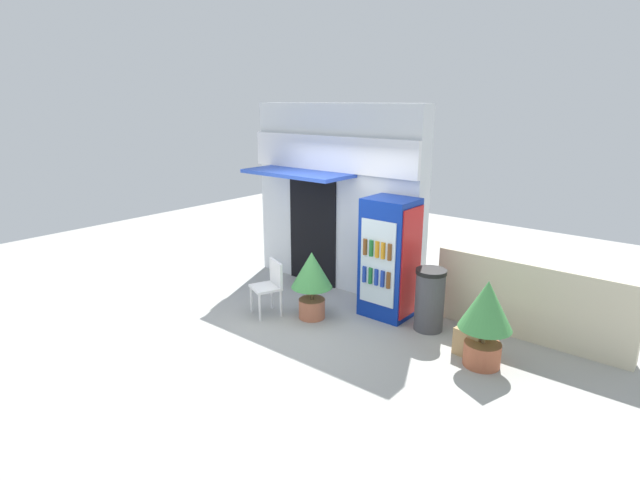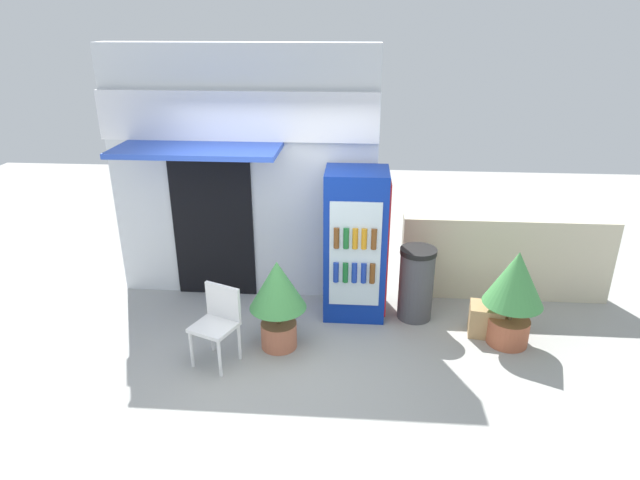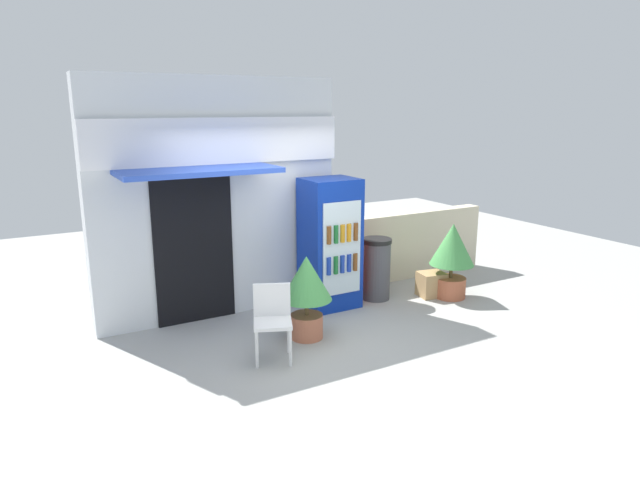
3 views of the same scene
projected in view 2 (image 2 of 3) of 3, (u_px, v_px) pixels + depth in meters
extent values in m
plane|color=#A3A39E|center=(267.00, 363.00, 5.66)|extent=(16.00, 16.00, 0.00)
cube|color=silver|center=(244.00, 175.00, 6.68)|extent=(3.30, 0.34, 3.13)
cube|color=white|center=(237.00, 116.00, 6.19)|extent=(3.30, 0.08, 0.57)
cube|color=blue|center=(197.00, 150.00, 6.00)|extent=(1.86, 0.81, 0.06)
cube|color=black|center=(213.00, 224.00, 6.75)|extent=(1.02, 0.03, 1.96)
cube|color=#0C2D9E|center=(355.00, 244.00, 6.33)|extent=(0.72, 0.61, 1.81)
cube|color=silver|center=(355.00, 255.00, 6.04)|extent=(0.58, 0.02, 1.26)
cube|color=red|center=(387.00, 245.00, 6.31)|extent=(0.02, 0.55, 1.62)
cylinder|color=#1938A5|center=(336.00, 272.00, 6.12)|extent=(0.06, 0.06, 0.24)
cylinder|color=#196B2D|center=(345.00, 272.00, 6.11)|extent=(0.06, 0.06, 0.24)
cylinder|color=#1938A5|center=(354.00, 273.00, 6.10)|extent=(0.06, 0.06, 0.24)
cylinder|color=#1938A5|center=(364.00, 273.00, 6.09)|extent=(0.06, 0.06, 0.24)
cylinder|color=brown|center=(372.00, 273.00, 6.09)|extent=(0.06, 0.06, 0.24)
cylinder|color=brown|center=(336.00, 238.00, 5.95)|extent=(0.06, 0.06, 0.24)
cylinder|color=#196B2D|center=(346.00, 238.00, 5.95)|extent=(0.06, 0.06, 0.24)
cylinder|color=orange|center=(355.00, 238.00, 5.94)|extent=(0.06, 0.06, 0.24)
cylinder|color=orange|center=(364.00, 239.00, 5.93)|extent=(0.06, 0.06, 0.24)
cylinder|color=brown|center=(374.00, 239.00, 5.93)|extent=(0.06, 0.06, 0.24)
cylinder|color=white|center=(191.00, 349.00, 5.53)|extent=(0.04, 0.04, 0.42)
cylinder|color=white|center=(220.00, 359.00, 5.38)|extent=(0.04, 0.04, 0.42)
cylinder|color=white|center=(212.00, 334.00, 5.81)|extent=(0.04, 0.04, 0.42)
cylinder|color=white|center=(239.00, 342.00, 5.66)|extent=(0.04, 0.04, 0.42)
cube|color=white|center=(214.00, 327.00, 5.51)|extent=(0.53, 0.52, 0.04)
cube|color=white|center=(223.00, 301.00, 5.57)|extent=(0.40, 0.20, 0.38)
cylinder|color=#BC6B4C|center=(279.00, 334.00, 5.91)|extent=(0.40, 0.40, 0.29)
cylinder|color=brown|center=(278.00, 315.00, 5.81)|extent=(0.05, 0.05, 0.20)
cone|color=#47994C|center=(277.00, 285.00, 5.67)|extent=(0.62, 0.62, 0.54)
cylinder|color=#AD5B3D|center=(508.00, 331.00, 5.97)|extent=(0.45, 0.45, 0.30)
cylinder|color=brown|center=(511.00, 311.00, 5.87)|extent=(0.05, 0.05, 0.20)
cone|color=#47994C|center=(516.00, 278.00, 5.72)|extent=(0.65, 0.65, 0.61)
cylinder|color=#47474C|center=(416.00, 286.00, 6.39)|extent=(0.41, 0.41, 0.84)
cylinder|color=black|center=(419.00, 251.00, 6.22)|extent=(0.43, 0.43, 0.06)
cube|color=beige|center=(505.00, 258.00, 6.83)|extent=(2.62, 0.23, 1.08)
cube|color=tan|center=(486.00, 320.00, 6.13)|extent=(0.42, 0.38, 0.36)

